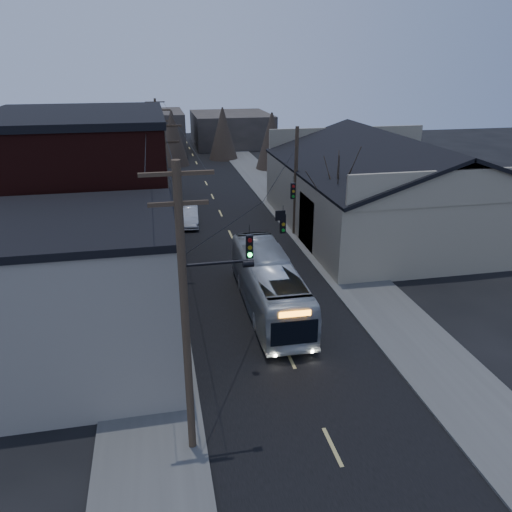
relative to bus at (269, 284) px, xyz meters
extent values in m
plane|color=black|center=(-0.15, -12.97, -1.53)|extent=(160.00, 160.00, 0.00)
cube|color=black|center=(-0.15, 17.03, -1.52)|extent=(9.00, 110.00, 0.02)
cube|color=#474744|center=(-6.65, 17.03, -1.47)|extent=(4.00, 110.00, 0.12)
cube|color=#474744|center=(6.35, 17.03, -1.47)|extent=(4.00, 110.00, 0.12)
cube|color=gray|center=(-9.15, -3.97, 1.97)|extent=(8.00, 8.00, 7.00)
cube|color=black|center=(-10.15, 7.03, 3.47)|extent=(10.00, 12.00, 10.00)
cube|color=#312C27|center=(-9.65, 23.03, 1.97)|extent=(9.00, 14.00, 7.00)
cube|color=gray|center=(12.85, 12.03, 0.97)|extent=(16.00, 20.00, 5.00)
cube|color=black|center=(8.85, 12.03, 4.77)|extent=(8.16, 20.60, 2.86)
cube|color=black|center=(16.85, 12.03, 4.77)|extent=(8.16, 20.60, 2.86)
cube|color=#312C27|center=(-6.15, 52.03, 1.47)|extent=(10.00, 12.00, 6.00)
cube|color=#312C27|center=(6.85, 57.03, 0.97)|extent=(12.00, 14.00, 5.00)
cone|color=black|center=(6.35, 7.03, 2.07)|extent=(0.40, 0.40, 7.20)
cylinder|color=#382B1E|center=(-5.15, -9.97, 3.72)|extent=(0.28, 0.28, 10.50)
cube|color=#382B1E|center=(-5.15, -9.97, 8.57)|extent=(2.20, 0.12, 0.12)
cylinder|color=#382B1E|center=(-5.15, 5.03, 3.47)|extent=(0.28, 0.28, 10.00)
cube|color=#382B1E|center=(-5.15, 5.03, 8.07)|extent=(2.20, 0.12, 0.12)
cylinder|color=#382B1E|center=(-5.15, 20.03, 3.22)|extent=(0.28, 0.28, 9.50)
cube|color=#382B1E|center=(-5.15, 20.03, 7.57)|extent=(2.20, 0.12, 0.12)
cylinder|color=#382B1E|center=(-5.15, 35.03, 2.97)|extent=(0.28, 0.28, 9.00)
cube|color=#382B1E|center=(-5.15, 35.03, 7.07)|extent=(2.20, 0.12, 0.12)
cylinder|color=#382B1E|center=(4.85, 12.03, 2.72)|extent=(0.28, 0.28, 8.50)
cube|color=black|center=(-2.15, -5.47, 4.42)|extent=(0.28, 0.20, 1.00)
cube|color=black|center=(0.45, -0.97, 3.82)|extent=(0.28, 0.20, 1.00)
cube|color=black|center=(2.65, 5.03, 3.92)|extent=(0.28, 0.20, 1.00)
imported|color=#A5ACB1|center=(0.00, 0.00, 0.00)|extent=(2.70, 10.99, 3.05)
imported|color=#ABAEB3|center=(-3.21, 16.28, -0.80)|extent=(1.84, 4.53, 1.46)
camera|label=1|loc=(-5.76, -24.43, 11.69)|focal=35.00mm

